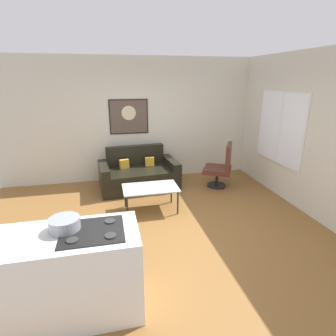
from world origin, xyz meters
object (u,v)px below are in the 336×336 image
(coffee_table, at_px, (151,189))
(mixing_bowl, at_px, (65,224))
(armchair, at_px, (221,166))
(couch, at_px, (139,175))
(wall_painting, at_px, (129,117))

(coffee_table, xyz_separation_m, mixing_bowl, (-1.16, -2.00, 0.56))
(armchair, bearing_deg, mixing_bowl, -135.62)
(couch, height_order, coffee_table, couch)
(couch, bearing_deg, armchair, -11.77)
(couch, distance_m, mixing_bowl, 3.43)
(armchair, relative_size, wall_painting, 1.13)
(couch, xyz_separation_m, coffee_table, (0.08, -1.18, 0.13))
(armchair, bearing_deg, wall_painting, 152.94)
(couch, distance_m, armchair, 1.84)
(coffee_table, distance_m, mixing_bowl, 2.38)
(mixing_bowl, bearing_deg, wall_painting, 75.65)
(coffee_table, relative_size, mixing_bowl, 3.33)
(mixing_bowl, bearing_deg, coffee_table, 60.02)
(armchair, distance_m, wall_painting, 2.37)
(couch, relative_size, mixing_bowl, 5.86)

